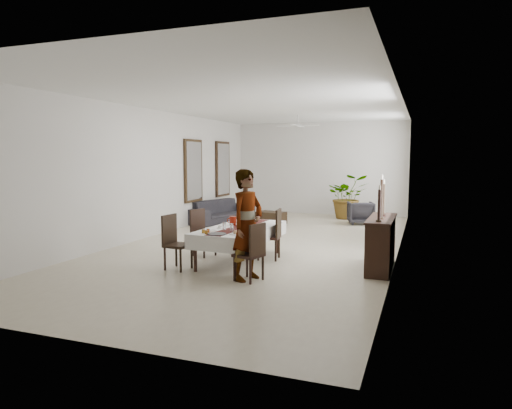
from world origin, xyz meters
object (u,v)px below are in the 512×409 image
at_px(red_pitcher, 233,221).
at_px(sofa, 221,211).
at_px(dining_table_top, 240,229).
at_px(woman, 247,225).
at_px(sideboard_body, 381,244).

relative_size(red_pitcher, sofa, 0.08).
relative_size(dining_table_top, woman, 1.17).
distance_m(dining_table_top, sofa, 5.45).
bearing_deg(dining_table_top, sideboard_body, 10.28).
height_order(woman, sideboard_body, woman).
xyz_separation_m(dining_table_top, sideboard_body, (2.59, 0.32, -0.19)).
bearing_deg(woman, sideboard_body, -34.85).
bearing_deg(red_pitcher, sideboard_body, 3.45).
relative_size(woman, sofa, 0.78).
height_order(dining_table_top, red_pitcher, red_pitcher).
height_order(sideboard_body, sofa, sideboard_body).
distance_m(woman, sideboard_body, 2.52).
xyz_separation_m(sideboard_body, sofa, (-5.20, 4.46, -0.11)).
distance_m(sideboard_body, sofa, 6.85).
bearing_deg(dining_table_top, woman, -59.26).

